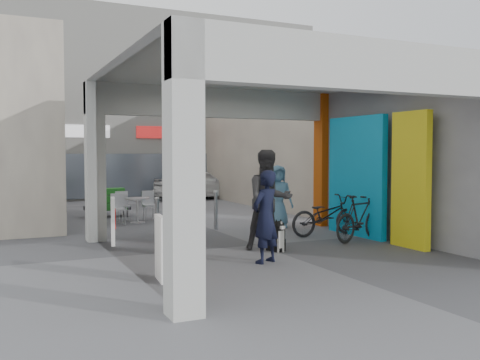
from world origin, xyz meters
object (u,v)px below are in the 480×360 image
bicycle_front (326,215)px  bicycle_rear (360,218)px  man_back_turned (269,200)px  man_with_dog (265,217)px  man_crates (188,183)px  white_van (198,184)px  man_elderly (278,196)px  border_collie (278,238)px  produce_stand (107,206)px  cafe_set (131,211)px

bicycle_front → bicycle_rear: (0.26, -0.97, 0.03)m
man_back_turned → man_with_dog: bearing=-111.8°
man_crates → white_van: man_crates is taller
bicycle_front → man_elderly: bearing=11.5°
border_collie → man_elderly: 3.46m
man_crates → produce_stand: bearing=19.5°
man_with_dog → bicycle_front: man_with_dog is taller
white_van → cafe_set: bearing=128.7°
man_crates → border_collie: bearing=85.2°
border_collie → bicycle_front: size_ratio=0.36×
border_collie → man_with_dog: (-0.72, -0.85, 0.57)m
produce_stand → white_van: 6.54m
man_with_dog → produce_stand: bearing=-106.9°
bicycle_front → man_with_dog: bearing=128.1°
cafe_set → border_collie: bearing=-74.5°
bicycle_front → man_crates: bearing=8.6°
produce_stand → man_elderly: bearing=-57.8°
bicycle_front → bicycle_rear: size_ratio=1.07×
bicycle_front → bicycle_rear: 1.00m
border_collie → man_crates: bearing=63.2°
produce_stand → man_crates: size_ratio=0.73×
produce_stand → man_with_dog: man_with_dog is taller
bicycle_front → white_van: 10.47m
border_collie → man_elderly: bearing=41.1°
cafe_set → man_elderly: size_ratio=0.85×
man_with_dog → man_elderly: bearing=-147.4°
border_collie → white_van: 12.05m
man_with_dog → man_crates: man_crates is taller
produce_stand → man_crates: 3.11m
produce_stand → cafe_set: bearing=-84.0°
man_elderly → man_crates: man_crates is taller
cafe_set → bicycle_rear: bicycle_rear is taller
produce_stand → man_crates: man_crates is taller
man_elderly → produce_stand: bearing=141.3°
produce_stand → white_van: white_van is taller
cafe_set → white_van: (4.24, 6.08, 0.34)m
man_with_dog → bicycle_front: 3.48m
produce_stand → white_van: bearing=36.0°
bicycle_rear → white_van: 11.42m
man_with_dog → man_elderly: (2.37, 3.84, -0.01)m
man_with_dog → bicycle_rear: 3.22m
cafe_set → man_with_dog: man_with_dog is taller
bicycle_rear → border_collie: bearing=81.1°
border_collie → man_back_turned: size_ratio=0.32×
man_crates → bicycle_rear: bearing=101.5°
man_back_turned → bicycle_rear: (2.30, 0.04, -0.50)m
border_collie → man_back_turned: bearing=78.4°
man_elderly → white_van: 8.82m
man_with_dog → man_crates: (1.68, 8.91, 0.07)m
cafe_set → man_elderly: man_elderly is taller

